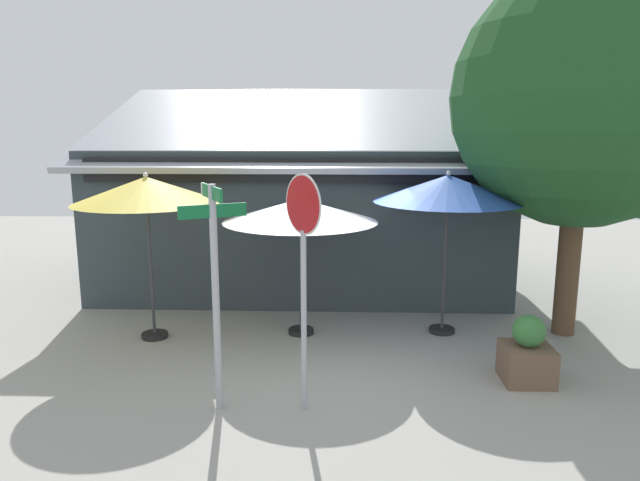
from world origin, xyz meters
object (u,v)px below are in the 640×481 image
patio_umbrella_royal_blue_right (448,190)px  shade_tree (605,104)px  street_sign_post (215,275)px  sidewalk_planter (527,354)px  patio_umbrella_mustard_left (146,191)px  patio_umbrella_ivory_center (300,211)px  stop_sign (303,251)px

patio_umbrella_royal_blue_right → shade_tree: 2.77m
patio_umbrella_royal_blue_right → shade_tree: bearing=-2.2°
street_sign_post → patio_umbrella_royal_blue_right: street_sign_post is taller
shade_tree → sidewalk_planter: shade_tree is taller
patio_umbrella_royal_blue_right → street_sign_post: bearing=-138.9°
street_sign_post → shade_tree: size_ratio=0.47×
patio_umbrella_mustard_left → patio_umbrella_ivory_center: (2.47, 0.30, -0.36)m
street_sign_post → sidewalk_planter: street_sign_post is taller
street_sign_post → patio_umbrella_royal_blue_right: 4.44m
patio_umbrella_royal_blue_right → stop_sign: bearing=-127.7°
street_sign_post → shade_tree: bearing=26.0°
stop_sign → patio_umbrella_mustard_left: size_ratio=1.06×
shade_tree → patio_umbrella_mustard_left: bearing=-177.3°
patio_umbrella_mustard_left → sidewalk_planter: bearing=-14.5°
stop_sign → patio_umbrella_royal_blue_right: size_ratio=1.06×
patio_umbrella_ivory_center → shade_tree: size_ratio=0.43×
stop_sign → patio_umbrella_ivory_center: bearing=94.9°
street_sign_post → patio_umbrella_ivory_center: street_sign_post is taller
street_sign_post → patio_umbrella_mustard_left: size_ratio=1.02×
stop_sign → patio_umbrella_royal_blue_right: (2.22, 2.87, 0.44)m
patio_umbrella_ivory_center → street_sign_post: bearing=-107.3°
street_sign_post → patio_umbrella_mustard_left: (-1.62, 2.43, 0.75)m
street_sign_post → patio_umbrella_ivory_center: bearing=72.7°
shade_tree → sidewalk_planter: (-1.56, -1.84, -3.47)m
stop_sign → shade_tree: bearing=31.0°
patio_umbrella_ivory_center → sidewalk_planter: (3.29, -1.79, -1.74)m
stop_sign → patio_umbrella_mustard_left: (-2.70, 2.42, 0.44)m
shade_tree → sidewalk_planter: 4.23m
stop_sign → patio_umbrella_royal_blue_right: bearing=52.3°
patio_umbrella_mustard_left → patio_umbrella_ivory_center: bearing=6.8°
shade_tree → patio_umbrella_royal_blue_right: bearing=177.8°
sidewalk_planter → shade_tree: bearing=49.7°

